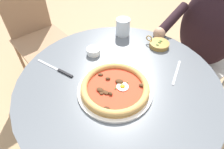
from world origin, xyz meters
name	(u,v)px	position (x,y,z in m)	size (l,w,h in m)	color
ground_plane	(116,149)	(0.00, 0.00, -0.01)	(6.00, 6.00, 0.02)	tan
dining_table	(118,100)	(0.00, 0.00, 0.57)	(0.91, 0.91, 0.71)	#565B60
pizza_on_plate	(115,88)	(0.04, -0.05, 0.73)	(0.32, 0.32, 0.04)	white
water_glass	(123,28)	(-0.29, 0.23, 0.75)	(0.08, 0.08, 0.10)	silver
steak_knife	(60,70)	(-0.20, -0.20, 0.72)	(0.21, 0.10, 0.01)	silver
ramekin_capers	(94,51)	(-0.23, 0.00, 0.73)	(0.07, 0.07, 0.03)	white
olive_pan	(159,44)	(-0.09, 0.33, 0.73)	(0.12, 0.11, 0.05)	olive
fork_utensil	(177,72)	(0.11, 0.25, 0.71)	(0.10, 0.15, 0.00)	#BCBCC1
diner_person	(198,54)	(-0.06, 0.71, 0.52)	(0.39, 0.51, 1.16)	#282833
cafe_chair_diner	(210,47)	(-0.07, 0.85, 0.51)	(0.44, 0.44, 0.84)	beige
cafe_chair_spare_near	(35,30)	(-0.97, -0.14, 0.52)	(0.44, 0.44, 0.87)	#957050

